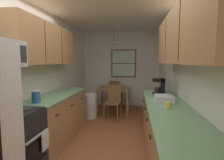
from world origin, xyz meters
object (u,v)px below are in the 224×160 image
object	(u,v)px
trash_bin	(90,106)
dish_rack	(164,99)
coffee_maker	(160,86)
mug_by_coffeemaker	(168,105)
dining_chair_near	(113,100)
dining_table	(114,91)
mug_spare	(158,89)
storage_canister	(36,97)
stove_range	(13,146)
table_serving_bowl	(116,87)
dining_chair_far	(115,92)

from	to	relation	value
trash_bin	dish_rack	bearing A→B (deg)	-46.19
trash_bin	coffee_maker	distance (m)	2.14
mug_by_coffeemaker	dish_rack	xyz separation A→B (m)	(0.01, 0.42, 0.00)
dining_chair_near	dining_table	bearing A→B (deg)	96.43
dining_table	mug_spare	size ratio (longest dim) A/B	7.53
storage_canister	mug_spare	size ratio (longest dim) A/B	1.55
stove_range	coffee_maker	xyz separation A→B (m)	(1.98, 1.56, 0.59)
dining_chair_near	dish_rack	bearing A→B (deg)	-59.36
mug_spare	dish_rack	size ratio (longest dim) A/B	0.36
dish_rack	coffee_maker	bearing A→B (deg)	88.01
dining_table	mug_by_coffeemaker	bearing A→B (deg)	-68.63
stove_range	dining_table	bearing A→B (deg)	75.44
dining_chair_near	table_serving_bowl	bearing A→B (deg)	89.34
dining_chair_far	mug_spare	size ratio (longest dim) A/B	7.29
dish_rack	table_serving_bowl	bearing A→B (deg)	113.42
mug_spare	table_serving_bowl	xyz separation A→B (m)	(-1.07, 1.31, -0.16)
dining_chair_far	dish_rack	size ratio (longest dim) A/B	2.65
mug_spare	dining_chair_near	bearing A→B (deg)	147.48
dining_table	trash_bin	xyz separation A→B (m)	(-0.56, -0.64, -0.31)
stove_range	dining_chair_far	size ratio (longest dim) A/B	1.22
dining_chair_far	mug_by_coffeemaker	bearing A→B (deg)	-71.98
mug_by_coffeemaker	table_serving_bowl	xyz separation A→B (m)	(-1.02, 2.80, -0.16)
storage_canister	mug_by_coffeemaker	distance (m)	1.96
coffee_maker	table_serving_bowl	size ratio (longest dim) A/B	1.54
coffee_maker	mug_by_coffeemaker	world-z (taller)	coffee_maker
stove_range	mug_by_coffeemaker	bearing A→B (deg)	13.99
dining_chair_far	trash_bin	world-z (taller)	dining_chair_far
dining_chair_near	table_serving_bowl	world-z (taller)	dining_chair_near
stove_range	storage_canister	world-z (taller)	stove_range
dining_table	stove_range	bearing A→B (deg)	-104.56
dining_table	dining_chair_near	bearing A→B (deg)	-83.57
coffee_maker	dish_rack	distance (m)	0.66
trash_bin	mug_by_coffeemaker	distance (m)	2.79
dining_chair_near	dining_chair_far	xyz separation A→B (m)	(-0.09, 1.26, 0.00)
dining_table	dish_rack	size ratio (longest dim) A/B	2.73
dining_chair_far	table_serving_bowl	bearing A→B (deg)	-81.15
dining_table	dining_chair_far	size ratio (longest dim) A/B	1.03
dining_chair_near	mug_spare	bearing A→B (deg)	-32.52
mug_by_coffeemaker	table_serving_bowl	distance (m)	2.98
dish_rack	stove_range	bearing A→B (deg)	-155.20
storage_canister	dining_chair_near	bearing A→B (deg)	66.09
mug_spare	dish_rack	world-z (taller)	dish_rack
mug_spare	dining_chair_far	bearing A→B (deg)	120.97
dining_table	dining_chair_near	xyz separation A→B (m)	(0.07, -0.63, -0.14)
dining_chair_near	storage_canister	bearing A→B (deg)	-113.91
dining_chair_far	dish_rack	bearing A→B (deg)	-69.44
mug_by_coffeemaker	table_serving_bowl	bearing A→B (deg)	109.98
storage_canister	mug_spare	distance (m)	2.45
trash_bin	mug_spare	bearing A→B (deg)	-21.51
storage_canister	stove_range	bearing A→B (deg)	-89.43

